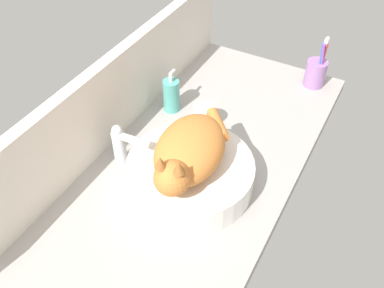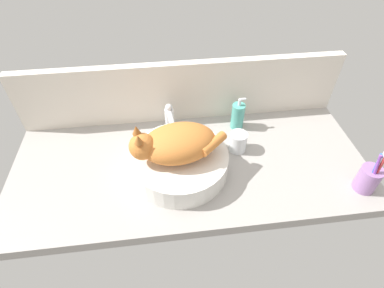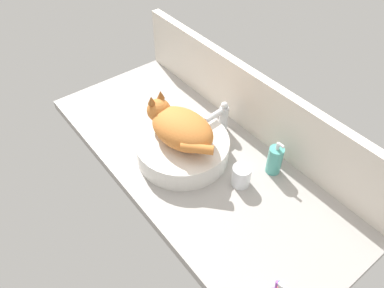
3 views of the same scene
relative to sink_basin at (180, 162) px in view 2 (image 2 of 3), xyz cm
name	(u,v)px [view 2 (image 2 of 3)]	position (x,y,z in cm)	size (l,w,h in cm)	color
ground_plane	(190,165)	(3.99, 3.56, -6.04)	(129.66, 57.33, 4.00)	#9E9993
backsplash_panel	(182,92)	(3.99, 30.43, 8.81)	(129.66, 3.60, 25.70)	silver
sink_basin	(180,162)	(0.00, 0.00, 0.00)	(33.95, 33.95, 8.08)	silver
cat	(175,143)	(-1.34, -0.27, 9.80)	(32.34, 20.43, 14.00)	#CC7533
faucet	(170,119)	(-1.85, 20.34, 3.26)	(3.80, 11.86, 13.60)	silver
soap_dispenser	(238,116)	(25.67, 21.00, 1.61)	(5.26, 5.26, 14.31)	teal
toothbrush_cup	(369,178)	(61.18, -15.66, 1.12)	(7.06, 7.06, 18.70)	#996BA8
water_glass	(238,143)	(22.86, 7.87, -0.62)	(6.54, 6.54, 7.81)	white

